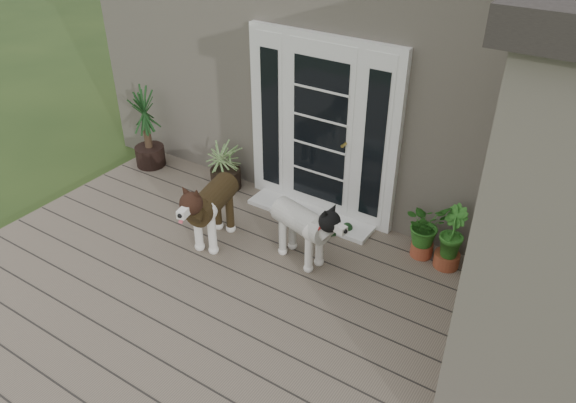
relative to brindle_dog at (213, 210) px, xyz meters
The scene contains 14 objects.
deck 1.38m from the brindle_dog, 49.38° to the right, with size 6.20×4.60×0.12m, color #6B5B4C.
house_main 3.53m from the brindle_dog, 75.51° to the left, with size 7.40×4.00×3.10m, color #665E54.
door_unit 1.53m from the brindle_dog, 62.10° to the left, with size 1.90×0.14×2.15m, color white.
door_step 1.26m from the brindle_dog, 57.64° to the left, with size 1.60×0.40×0.05m, color white.
brindle_dog is the anchor object (origin of this frame).
white_dog 1.02m from the brindle_dog, 13.33° to the left, with size 0.38×0.89×0.74m, color white, non-canonical shape.
spider_plant 1.18m from the brindle_dog, 122.61° to the left, with size 0.66×0.66×0.70m, color #7A995E, non-canonical shape.
yucca 2.11m from the brindle_dog, 154.78° to the left, with size 0.76×0.76×1.10m, color black, non-canonical shape.
herb_a 2.30m from the brindle_dog, 26.26° to the left, with size 0.45×0.45×0.58m, color #285718.
herb_b 2.55m from the brindle_dog, 22.73° to the left, with size 0.34×0.34×0.51m, color #1C5217.
herb_c 3.11m from the brindle_dog, 13.93° to the left, with size 0.34×0.34×0.53m, color #235317.
sapling 3.16m from the brindle_dog, ahead, with size 0.54×0.54×1.83m, color #28661D, non-canonical shape.
clog_left 1.21m from the brindle_dog, 41.86° to the left, with size 0.15×0.32×0.09m, color black, non-canonical shape.
clog_right 1.47m from the brindle_dog, 38.81° to the left, with size 0.15×0.32×0.10m, color black, non-canonical shape.
Camera 1 is at (2.66, -2.47, 3.88)m, focal length 34.82 mm.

